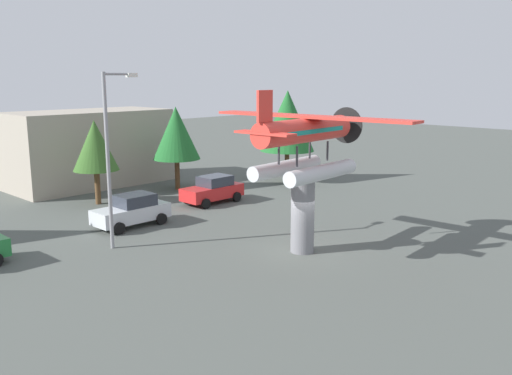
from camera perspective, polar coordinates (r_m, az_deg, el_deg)
The scene contains 10 objects.
ground_plane at distance 25.91m, azimuth 4.83°, elevation -6.70°, with size 140.00×140.00×0.00m, color #4C514C.
display_pedestal at distance 25.41m, azimuth 4.90°, elevation -2.89°, with size 1.10×1.10×3.55m, color slate.
floatplane_monument at distance 24.89m, azimuth 5.21°, elevation 4.87°, with size 6.96×10.45×4.00m.
car_mid_silver at distance 30.69m, azimuth -12.85°, elevation -2.35°, with size 4.20×2.02×1.76m.
car_far_red at distance 35.60m, azimuth -4.53°, elevation -0.20°, with size 4.20×2.02×1.76m.
streetlight_primary at distance 26.29m, azimuth -14.95°, elevation 3.95°, with size 1.84×0.28×8.31m.
storefront_building at distance 43.12m, azimuth -17.05°, elevation 3.97°, with size 11.67×5.65×5.62m, color #9E9384.
tree_east at distance 36.12m, azimuth -16.49°, elevation 4.21°, with size 2.89×2.89×5.42m.
tree_center_back at distance 39.71m, azimuth -8.36°, elevation 5.64°, with size 3.41×3.41×6.02m.
tree_far_east at distance 42.58m, azimuth 3.31°, elevation 6.98°, with size 4.22×4.22×7.10m.
Camera 1 is at (-19.22, -15.39, 8.05)m, focal length 38.21 mm.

